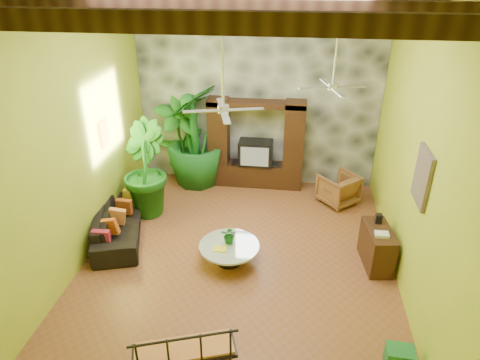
# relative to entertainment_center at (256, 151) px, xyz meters

# --- Properties ---
(ground) EXTENTS (7.00, 7.00, 0.00)m
(ground) POSITION_rel_entertainment_center_xyz_m (0.00, -3.14, -0.97)
(ground) COLOR brown
(ground) RESTS_ON ground
(back_wall) EXTENTS (6.00, 0.02, 5.00)m
(back_wall) POSITION_rel_entertainment_center_xyz_m (0.00, 0.36, 1.53)
(back_wall) COLOR #A5BE2B
(back_wall) RESTS_ON ground
(left_wall) EXTENTS (0.02, 7.00, 5.00)m
(left_wall) POSITION_rel_entertainment_center_xyz_m (-3.00, -3.14, 1.53)
(left_wall) COLOR #A5BE2B
(left_wall) RESTS_ON ground
(right_wall) EXTENTS (0.02, 7.00, 5.00)m
(right_wall) POSITION_rel_entertainment_center_xyz_m (3.00, -3.14, 1.53)
(right_wall) COLOR #A5BE2B
(right_wall) RESTS_ON ground
(stone_accent_wall) EXTENTS (5.98, 0.10, 4.98)m
(stone_accent_wall) POSITION_rel_entertainment_center_xyz_m (0.00, 0.30, 1.53)
(stone_accent_wall) COLOR #34373B
(stone_accent_wall) RESTS_ON ground
(entertainment_center) EXTENTS (2.40, 0.55, 2.30)m
(entertainment_center) POSITION_rel_entertainment_center_xyz_m (0.00, 0.00, 0.00)
(entertainment_center) COLOR black
(entertainment_center) RESTS_ON ground
(ceiling_fan_front) EXTENTS (1.28, 1.28, 1.86)m
(ceiling_fan_front) POSITION_rel_entertainment_center_xyz_m (-0.20, -3.54, 2.44)
(ceiling_fan_front) COLOR silver
(ceiling_fan_front) RESTS_ON ceiling
(ceiling_fan_back) EXTENTS (1.28, 1.28, 1.86)m
(ceiling_fan_back) POSITION_rel_entertainment_center_xyz_m (1.60, -1.94, 2.44)
(ceiling_fan_back) COLOR silver
(ceiling_fan_back) RESTS_ON ceiling
(wall_art_mask) EXTENTS (0.06, 0.32, 0.55)m
(wall_art_mask) POSITION_rel_entertainment_center_xyz_m (-2.96, -2.14, 1.13)
(wall_art_mask) COLOR yellow
(wall_art_mask) RESTS_ON left_wall
(wall_art_painting) EXTENTS (0.06, 0.70, 0.90)m
(wall_art_painting) POSITION_rel_entertainment_center_xyz_m (2.96, -3.74, 1.33)
(wall_art_painting) COLOR #21517C
(wall_art_painting) RESTS_ON right_wall
(sofa) EXTENTS (1.51, 2.43, 0.66)m
(sofa) POSITION_rel_entertainment_center_xyz_m (-2.65, -2.76, -0.63)
(sofa) COLOR black
(sofa) RESTS_ON ground
(wicker_armchair) EXTENTS (1.14, 1.15, 0.75)m
(wicker_armchair) POSITION_rel_entertainment_center_xyz_m (2.09, -0.68, -0.59)
(wicker_armchair) COLOR olive
(wicker_armchair) RESTS_ON ground
(tall_plant_a) EXTENTS (1.47, 1.29, 2.33)m
(tall_plant_a) POSITION_rel_entertainment_center_xyz_m (-1.97, 0.01, 0.20)
(tall_plant_a) COLOR #206B1C
(tall_plant_a) RESTS_ON ground
(tall_plant_b) EXTENTS (1.48, 1.54, 2.19)m
(tall_plant_b) POSITION_rel_entertainment_center_xyz_m (-2.39, -1.67, 0.13)
(tall_plant_b) COLOR #185E1A
(tall_plant_b) RESTS_ON ground
(tall_plant_c) EXTENTS (1.82, 1.82, 2.62)m
(tall_plant_c) POSITION_rel_entertainment_center_xyz_m (-1.54, -0.09, 0.34)
(tall_plant_c) COLOR #196220
(tall_plant_c) RESTS_ON ground
(coffee_table) EXTENTS (1.17, 1.17, 0.40)m
(coffee_table) POSITION_rel_entertainment_center_xyz_m (-0.17, -3.32, -0.71)
(coffee_table) COLOR black
(coffee_table) RESTS_ON ground
(centerpiece_plant) EXTENTS (0.36, 0.33, 0.35)m
(centerpiece_plant) POSITION_rel_entertainment_center_xyz_m (-0.18, -3.24, -0.39)
(centerpiece_plant) COLOR #1A631E
(centerpiece_plant) RESTS_ON coffee_table
(yellow_tray) EXTENTS (0.25, 0.18, 0.03)m
(yellow_tray) POSITION_rel_entertainment_center_xyz_m (-0.33, -3.49, -0.55)
(yellow_tray) COLOR yellow
(yellow_tray) RESTS_ON coffee_table
(iron_bench) EXTENTS (1.52, 0.97, 0.57)m
(iron_bench) POSITION_rel_entertainment_center_xyz_m (-0.40, -6.00, -0.42)
(iron_bench) COLOR black
(iron_bench) RESTS_ON ground
(side_console) EXTENTS (0.57, 1.04, 0.80)m
(side_console) POSITION_rel_entertainment_center_xyz_m (2.65, -3.00, -0.57)
(side_console) COLOR #352111
(side_console) RESTS_ON ground
(green_bin) EXTENTS (0.41, 0.32, 0.35)m
(green_bin) POSITION_rel_entertainment_center_xyz_m (2.65, -5.40, -0.79)
(green_bin) COLOR #1F752C
(green_bin) RESTS_ON ground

